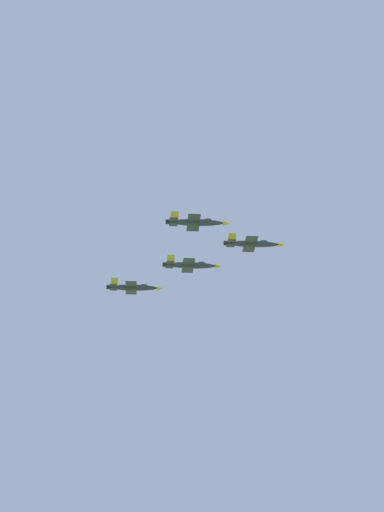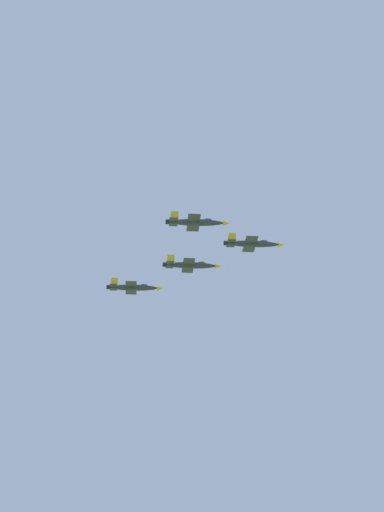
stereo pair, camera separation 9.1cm
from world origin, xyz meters
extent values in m
ellipsoid|color=#2D3338|center=(29.70, -11.83, 136.54)|extent=(6.93, 13.46, 1.78)
cone|color=gold|center=(26.75, -4.71, 136.54)|extent=(2.08, 2.22, 1.51)
ellipsoid|color=#334751|center=(28.54, -9.02, 137.21)|extent=(2.14, 2.70, 1.04)
cube|color=#2D3338|center=(29.96, -12.47, 136.44)|extent=(10.33, 6.70, 0.18)
cube|color=gold|center=(25.86, -14.17, 136.49)|extent=(1.73, 2.89, 0.21)
cube|color=gold|center=(34.07, -10.77, 136.49)|extent=(1.73, 2.89, 0.21)
cube|color=#2D3338|center=(31.92, -17.19, 136.54)|extent=(5.21, 3.82, 0.18)
cube|color=gold|center=(30.99, -17.28, 137.83)|extent=(0.97, 1.92, 2.57)
cube|color=gold|center=(32.63, -16.60, 137.83)|extent=(0.97, 1.92, 2.57)
cylinder|color=black|center=(32.49, -18.58, 136.54)|extent=(1.53, 1.39, 1.24)
ellipsoid|color=#2D3338|center=(23.02, -31.55, 135.80)|extent=(7.00, 13.52, 1.79)
cone|color=gold|center=(20.04, -24.40, 135.80)|extent=(2.09, 2.23, 1.52)
ellipsoid|color=#334751|center=(21.84, -28.73, 136.47)|extent=(2.15, 2.72, 1.04)
cube|color=#2D3338|center=(23.29, -32.19, 135.70)|extent=(10.39, 6.76, 0.18)
cube|color=gold|center=(19.16, -33.91, 135.75)|extent=(1.74, 2.91, 0.21)
cube|color=gold|center=(27.41, -30.47, 135.75)|extent=(1.74, 2.91, 0.21)
cube|color=#2D3338|center=(25.27, -36.94, 135.80)|extent=(5.24, 3.85, 0.18)
cube|color=gold|center=(24.34, -37.03, 137.09)|extent=(0.98, 1.92, 2.58)
cube|color=gold|center=(25.99, -36.34, 137.09)|extent=(0.98, 1.92, 2.58)
cylinder|color=black|center=(25.85, -38.33, 135.80)|extent=(1.54, 1.40, 1.25)
ellipsoid|color=#2D3338|center=(48.09, -21.60, 135.94)|extent=(6.74, 13.45, 1.77)
cone|color=gold|center=(45.25, -14.47, 135.94)|extent=(2.05, 2.20, 1.50)
ellipsoid|color=#334751|center=(46.97, -18.78, 136.61)|extent=(2.11, 2.68, 1.03)
cube|color=#2D3338|center=(48.34, -22.24, 135.84)|extent=(10.30, 6.56, 0.18)
cube|color=gold|center=(44.23, -23.87, 135.89)|extent=(1.69, 2.89, 0.21)
cube|color=gold|center=(52.45, -20.60, 135.89)|extent=(1.69, 2.89, 0.21)
cube|color=#2D3338|center=(50.23, -26.97, 135.94)|extent=(5.19, 3.76, 0.18)
cube|color=gold|center=(49.30, -27.04, 137.22)|extent=(0.95, 1.91, 2.56)
cube|color=gold|center=(50.95, -26.39, 137.22)|extent=(0.95, 1.91, 2.56)
cylinder|color=black|center=(50.78, -28.36, 135.94)|extent=(1.52, 1.37, 1.24)
ellipsoid|color=#2D3338|center=(16.34, -51.28, 134.26)|extent=(6.76, 13.45, 1.77)
cone|color=gold|center=(13.49, -44.15, 134.26)|extent=(2.06, 2.20, 1.51)
ellipsoid|color=#334751|center=(15.22, -48.46, 134.93)|extent=(2.11, 2.69, 1.03)
cube|color=#2D3338|center=(16.60, -51.92, 134.16)|extent=(10.31, 6.58, 0.18)
cube|color=gold|center=(12.49, -53.56, 134.21)|extent=(1.69, 2.89, 0.21)
cube|color=gold|center=(20.71, -50.27, 134.21)|extent=(1.69, 2.89, 0.21)
cube|color=#2D3338|center=(18.49, -56.65, 134.26)|extent=(5.19, 3.76, 0.18)
cube|color=gold|center=(17.57, -56.72, 135.54)|extent=(0.95, 1.92, 2.56)
cube|color=gold|center=(19.21, -56.06, 135.54)|extent=(0.95, 1.92, 2.56)
cylinder|color=black|center=(19.05, -58.04, 134.26)|extent=(1.52, 1.37, 1.24)
camera|label=1|loc=(265.59, 50.65, 24.54)|focal=70.62mm
camera|label=2|loc=(265.56, 50.74, 24.54)|focal=70.62mm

